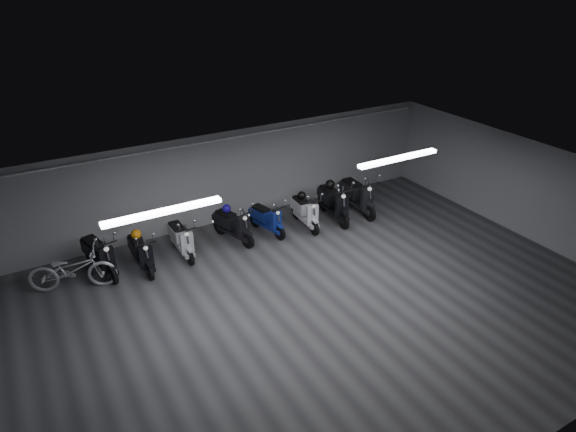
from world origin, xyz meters
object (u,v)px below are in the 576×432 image
bicycle (71,265)px  helmet_3 (302,195)px  scooter_9 (358,190)px  scooter_3 (233,220)px  scooter_0 (98,250)px  helmet_1 (330,184)px  scooter_4 (267,215)px  helmet_0 (136,234)px  helmet_2 (227,209)px  scooter_1 (141,248)px  scooter_7 (334,197)px  scooter_2 (181,234)px  scooter_6 (305,207)px

bicycle → helmet_3: bearing=-69.8°
scooter_9 → scooter_3: bearing=178.4°
scooter_0 → helmet_3: (5.84, -0.16, 0.23)m
helmet_1 → helmet_3: (-1.02, -0.01, -0.13)m
scooter_4 → helmet_3: (1.19, 0.05, 0.32)m
scooter_0 → helmet_1: size_ratio=6.34×
bicycle → helmet_0: size_ratio=7.76×
scooter_4 → helmet_2: (-1.11, 0.30, 0.33)m
scooter_0 → scooter_1: 1.02m
scooter_3 → scooter_9: scooter_9 is taller
scooter_3 → bicycle: (-4.31, -0.22, -0.00)m
helmet_0 → helmet_1: bearing=-0.6°
bicycle → helmet_1: bearing=-69.9°
scooter_7 → bicycle: size_ratio=0.98×
scooter_4 → helmet_0: scooter_4 is taller
scooter_9 → scooter_7: bearing=-176.2°
scooter_3 → helmet_0: size_ratio=6.76×
scooter_3 → helmet_0: (-2.65, 0.05, 0.26)m
scooter_2 → scooter_6: 3.75m
scooter_4 → helmet_0: size_ratio=6.25×
bicycle → helmet_1: 7.57m
scooter_7 → helmet_2: scooter_7 is taller
helmet_0 → scooter_4: bearing=-1.9°
scooter_4 → helmet_2: size_ratio=6.48×
scooter_1 → bicycle: bicycle is taller
scooter_6 → scooter_9: size_ratio=0.86×
scooter_3 → helmet_2: bearing=90.0°
scooter_3 → helmet_2: (-0.07, 0.23, 0.28)m
scooter_9 → helmet_3: size_ratio=8.09×
scooter_1 → scooter_6: scooter_6 is taller
scooter_9 → helmet_3: scooter_9 is taller
helmet_0 → scooter_0: bearing=175.0°
helmet_1 → scooter_2: bearing=-179.9°
scooter_1 → scooter_3: (2.64, 0.19, 0.02)m
scooter_6 → scooter_7: scooter_7 is taller
scooter_2 → scooter_6: bearing=-5.1°
scooter_0 → bicycle: 0.78m
helmet_0 → helmet_2: helmet_2 is taller
scooter_9 → scooter_6: bearing=-177.8°
helmet_1 → helmet_3: bearing=-179.3°
scooter_3 → scooter_7: (3.22, -0.29, 0.08)m
scooter_0 → scooter_9: bearing=-16.3°
scooter_7 → scooter_9: 0.93m
helmet_0 → helmet_3: size_ratio=1.05×
scooter_1 → scooter_4: scooter_1 is taller
helmet_0 → helmet_1: 5.90m
helmet_2 → scooter_1: bearing=-170.7°
bicycle → helmet_0: bicycle is taller
scooter_2 → scooter_9: scooter_9 is taller
helmet_0 → helmet_2: bearing=4.1°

